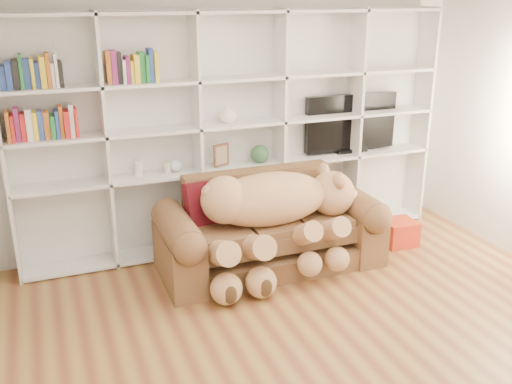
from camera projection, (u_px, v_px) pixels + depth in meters
name	position (u px, v px, depth m)	size (l,w,h in m)	color
floor	(348.00, 365.00, 4.12)	(5.00, 5.00, 0.00)	brown
wall_back	(233.00, 115.00, 5.87)	(5.00, 0.02, 2.70)	silver
bookshelf	(214.00, 124.00, 5.68)	(4.43, 0.35, 2.40)	silver
sofa	(269.00, 233.00, 5.52)	(2.12, 0.92, 0.89)	brown
teddy_bear	(274.00, 211.00, 5.26)	(1.69, 0.90, 0.98)	tan
throw_pillow	(208.00, 203.00, 5.35)	(0.43, 0.14, 0.43)	#500D17
gift_box	(399.00, 232.00, 6.05)	(0.33, 0.31, 0.27)	red
tv	(351.00, 124.00, 6.25)	(1.08, 0.18, 0.64)	black
picture_frame	(221.00, 155.00, 5.75)	(0.18, 0.03, 0.23)	#5A301E
green_vase	(260.00, 154.00, 5.90)	(0.19, 0.19, 0.19)	#2F5D34
figurine_tall	(138.00, 168.00, 5.48)	(0.08, 0.08, 0.16)	beige
figurine_short	(167.00, 168.00, 5.58)	(0.06, 0.06, 0.11)	beige
snow_globe	(176.00, 166.00, 5.61)	(0.12, 0.12, 0.12)	silver
shelf_vase	(228.00, 114.00, 5.64)	(0.17, 0.17, 0.18)	white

